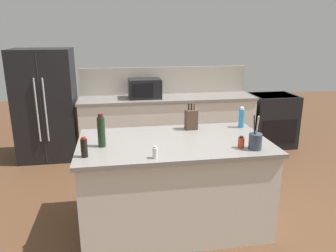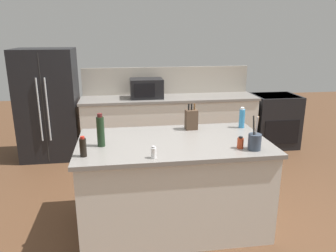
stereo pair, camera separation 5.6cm
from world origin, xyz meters
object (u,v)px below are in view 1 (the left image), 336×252
Objects in this scene: range_oven at (271,120)px; knife_block at (191,119)px; microwave at (145,88)px; wine_bottle at (101,131)px; utensil_crock at (255,141)px; dish_soap_bottle at (241,118)px; spice_jar_paprika at (241,142)px; salt_shaker at (155,153)px; soy_sauce_bottle at (84,148)px; refrigerator at (46,105)px.

knife_block is at bearing -136.06° from range_oven.
range_oven is at bearing -0.00° from microwave.
range_oven is at bearing 38.16° from wine_bottle.
wine_bottle is at bearing 167.68° from utensil_crock.
microwave reaches higher than dish_soap_bottle.
microwave is 2.22× the size of dish_soap_bottle.
utensil_crock is at bearing -26.44° from spice_jar_paprika.
microwave is 1.80× the size of knife_block.
wine_bottle reaches higher than salt_shaker.
salt_shaker is at bearing -125.32° from knife_block.
spice_jar_paprika is (1.43, -0.00, -0.03)m from soy_sauce_bottle.
microwave is at bearing 106.88° from utensil_crock.
dish_soap_bottle is at bearing 78.67° from utensil_crock.
microwave reaches higher than salt_shaker.
spice_jar_paprika reaches higher than salt_shaker.
wine_bottle is (-2.87, -2.26, 0.62)m from range_oven.
soy_sauce_bottle is at bearing -140.26° from range_oven.
dish_soap_bottle reaches higher than range_oven.
knife_block is at bearing 115.84° from spice_jar_paprika.
refrigerator is at bearing 112.11° from wine_bottle.
utensil_crock is (0.44, -0.72, -0.03)m from knife_block.
microwave is at bearing -1.89° from refrigerator.
salt_shaker is at bearing -132.48° from range_oven.
soy_sauce_bottle is (-1.54, 0.06, 0.00)m from utensil_crock.
soy_sauce_bottle is (-0.76, -2.51, -0.07)m from microwave.
range_oven is 2.36m from dish_soap_bottle.
wine_bottle is at bearing -67.89° from refrigerator.
salt_shaker is at bearing -93.50° from microwave.
utensil_crock is at bearing -48.20° from refrigerator.
wine_bottle is 2.92× the size of salt_shaker.
dish_soap_bottle is at bearing 20.96° from soy_sauce_bottle.
knife_block is 1.29m from soy_sauce_bottle.
utensil_crock is at bearing -73.12° from microwave.
wine_bottle is (0.94, -2.31, 0.22)m from refrigerator.
microwave is at bearing 97.51° from knife_block.
dish_soap_bottle is (2.48, -1.91, 0.18)m from refrigerator.
soy_sauce_bottle is at bearing 179.99° from spice_jar_paprika.
knife_block is at bearing 121.12° from utensil_crock.
utensil_crock is at bearing -119.90° from range_oven.
utensil_crock is (0.78, -2.56, -0.07)m from microwave.
spice_jar_paprika is (0.32, -0.67, -0.06)m from knife_block.
wine_bottle is 1.31m from spice_jar_paprika.
refrigerator is at bearing 178.11° from microwave.
soy_sauce_bottle is at bearing 167.94° from salt_shaker.
spice_jar_paprika is (-0.25, -0.64, -0.06)m from dish_soap_bottle.
salt_shaker is 0.62m from soy_sauce_bottle.
salt_shaker is at bearing -175.62° from utensil_crock.
wine_bottle is 1.74× the size of soy_sauce_bottle.
spice_jar_paprika is (0.66, -2.51, -0.10)m from microwave.
range_oven is 2.88× the size of wine_bottle.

